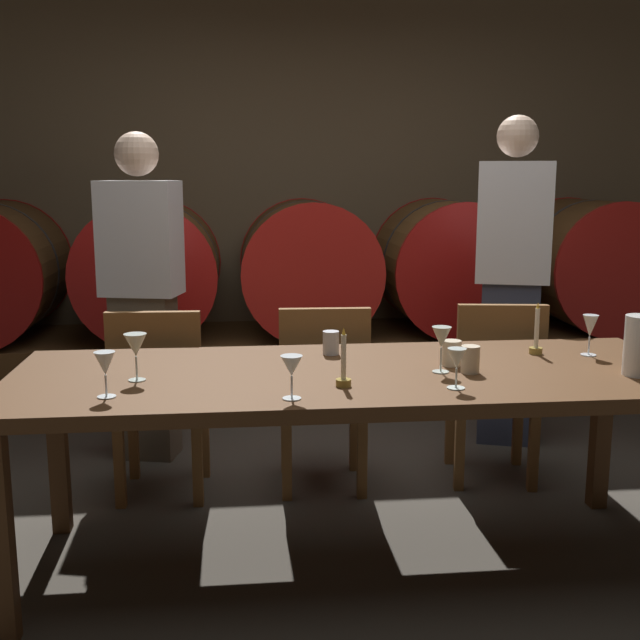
{
  "coord_description": "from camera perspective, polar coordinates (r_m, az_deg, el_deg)",
  "views": [
    {
      "loc": [
        -0.42,
        -2.88,
        1.45
      ],
      "look_at": [
        -0.11,
        0.03,
        0.9
      ],
      "focal_mm": 43.53,
      "sensor_mm": 36.0,
      "label": 1
    }
  ],
  "objects": [
    {
      "name": "wine_barrel_left",
      "position": [
        5.04,
        -12.33,
        3.65
      ],
      "size": [
        0.87,
        0.9,
        0.87
      ],
      "color": "brown",
      "rests_on": "barrel_shelf"
    },
    {
      "name": "ground_plane",
      "position": [
        3.25,
        2.14,
        -15.82
      ],
      "size": [
        9.18,
        9.18,
        0.0
      ],
      "primitive_type": "plane",
      "color": "#3F3A33"
    },
    {
      "name": "guest_left",
      "position": [
        4.02,
        -12.92,
        1.83
      ],
      "size": [
        0.43,
        0.32,
        1.66
      ],
      "rotation": [
        0.0,
        0.0,
        2.9
      ],
      "color": "brown",
      "rests_on": "ground"
    },
    {
      "name": "wine_glass_left",
      "position": [
        2.73,
        -13.41,
        -1.9
      ],
      "size": [
        0.08,
        0.08,
        0.16
      ],
      "color": "silver",
      "rests_on": "dining_table"
    },
    {
      "name": "guest_right",
      "position": [
        4.26,
        13.88,
        2.98
      ],
      "size": [
        0.43,
        0.34,
        1.75
      ],
      "rotation": [
        0.0,
        0.0,
        2.83
      ],
      "color": "#33384C",
      "rests_on": "ground"
    },
    {
      "name": "wine_glass_far_right",
      "position": [
        3.21,
        19.24,
        -0.52
      ],
      "size": [
        0.06,
        0.06,
        0.16
      ],
      "color": "white",
      "rests_on": "dining_table"
    },
    {
      "name": "wine_glass_center_left",
      "position": [
        2.44,
        -2.1,
        -3.51
      ],
      "size": [
        0.07,
        0.07,
        0.14
      ],
      "color": "white",
      "rests_on": "dining_table"
    },
    {
      "name": "cup_center",
      "position": [
        2.92,
        9.66,
        -2.41
      ],
      "size": [
        0.07,
        0.07,
        0.09
      ],
      "primitive_type": "cylinder",
      "color": "beige",
      "rests_on": "dining_table"
    },
    {
      "name": "chair_left",
      "position": [
        3.53,
        -11.73,
        -5.35
      ],
      "size": [
        0.42,
        0.42,
        0.88
      ],
      "rotation": [
        0.0,
        0.0,
        3.09
      ],
      "color": "brown",
      "rests_on": "ground"
    },
    {
      "name": "wine_barrel_center",
      "position": [
        5.03,
        -0.93,
        3.88
      ],
      "size": [
        0.87,
        0.9,
        0.87
      ],
      "color": "brown",
      "rests_on": "barrel_shelf"
    },
    {
      "name": "candle_right",
      "position": [
        3.18,
        15.61,
        -1.4
      ],
      "size": [
        0.05,
        0.05,
        0.21
      ],
      "color": "olive",
      "rests_on": "dining_table"
    },
    {
      "name": "wine_glass_far_left",
      "position": [
        2.55,
        -15.53,
        -3.21
      ],
      "size": [
        0.07,
        0.07,
        0.15
      ],
      "color": "white",
      "rests_on": "dining_table"
    },
    {
      "name": "wine_glass_right",
      "position": [
        2.8,
        8.92,
        -1.38
      ],
      "size": [
        0.07,
        0.07,
        0.17
      ],
      "color": "silver",
      "rests_on": "dining_table"
    },
    {
      "name": "cup_left",
      "position": [
        3.06,
        0.8,
        -1.68
      ],
      "size": [
        0.06,
        0.06,
        0.09
      ],
      "primitive_type": "cylinder",
      "color": "silver",
      "rests_on": "dining_table"
    },
    {
      "name": "cup_right",
      "position": [
        2.82,
        10.99,
        -2.86
      ],
      "size": [
        0.07,
        0.07,
        0.1
      ],
      "primitive_type": "cylinder",
      "color": "beige",
      "rests_on": "dining_table"
    },
    {
      "name": "barrel_shelf",
      "position": [
        5.15,
        -1.14,
        -3.25
      ],
      "size": [
        6.35,
        0.9,
        0.43
      ],
      "primitive_type": "cube",
      "color": "brown",
      "rests_on": "ground"
    },
    {
      "name": "wine_barrel_right",
      "position": [
        5.2,
        9.29,
        3.95
      ],
      "size": [
        0.87,
        0.9,
        0.87
      ],
      "color": "brown",
      "rests_on": "barrel_shelf"
    },
    {
      "name": "dining_table",
      "position": [
        2.83,
        2.49,
        -5.04
      ],
      "size": [
        2.46,
        0.9,
        0.75
      ],
      "color": "#4C2D16",
      "rests_on": "ground"
    },
    {
      "name": "chair_center",
      "position": [
        3.54,
        0.24,
        -5.09
      ],
      "size": [
        0.42,
        0.42,
        0.88
      ],
      "rotation": [
        0.0,
        0.0,
        3.1
      ],
      "color": "brown",
      "rests_on": "ground"
    },
    {
      "name": "wine_barrel_far_right",
      "position": [
        5.54,
        19.28,
        3.91
      ],
      "size": [
        0.87,
        0.9,
        0.87
      ],
      "color": "brown",
      "rests_on": "barrel_shelf"
    },
    {
      "name": "pitcher",
      "position": [
        2.95,
        22.47,
        -1.75
      ],
      "size": [
        0.11,
        0.11,
        0.21
      ],
      "color": "white",
      "rests_on": "dining_table"
    },
    {
      "name": "wine_glass_center_right",
      "position": [
        2.6,
        10.03,
        -2.92
      ],
      "size": [
        0.06,
        0.06,
        0.14
      ],
      "color": "silver",
      "rests_on": "dining_table"
    },
    {
      "name": "back_wall",
      "position": [
        5.54,
        -1.68,
        9.38
      ],
      "size": [
        7.06,
        0.24,
        2.66
      ],
      "primitive_type": "cube",
      "color": "brown",
      "rests_on": "ground"
    },
    {
      "name": "chair_right",
      "position": [
        3.73,
        12.76,
        -4.56
      ],
      "size": [
        0.45,
        0.45,
        0.88
      ],
      "rotation": [
        0.0,
        0.0,
        3.0
      ],
      "color": "brown",
      "rests_on": "ground"
    },
    {
      "name": "candle_left",
      "position": [
        2.6,
        1.74,
        -3.73
      ],
      "size": [
        0.05,
        0.05,
        0.2
      ],
      "color": "olive",
      "rests_on": "dining_table"
    }
  ]
}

